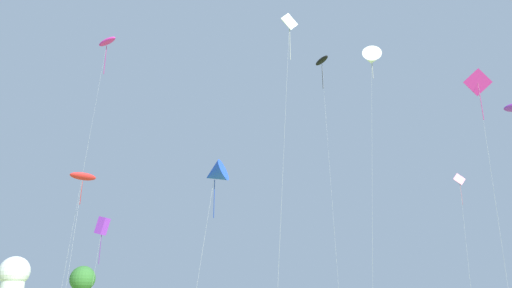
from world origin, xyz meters
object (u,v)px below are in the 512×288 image
(kite_black_parafoil, at_px, (322,61))
(kite_white_delta, at_px, (372,58))
(kite_blue_delta, at_px, (215,174))
(kite_magenta_parafoil, at_px, (107,42))
(kite_purple_box, at_px, (102,226))
(tree_distant_left, at_px, (83,279))
(kite_magenta_diamond, at_px, (478,85))
(kite_red_parafoil, at_px, (83,177))
(kite_pink_diamond, at_px, (460,184))
(kite_white_diamond, at_px, (289,29))
(observatory_dome, at_px, (13,279))

(kite_black_parafoil, bearing_deg, kite_white_delta, -55.96)
(kite_blue_delta, distance_m, kite_magenta_parafoil, 36.07)
(kite_purple_box, xyz_separation_m, tree_distant_left, (-18.10, 26.42, -5.41))
(kite_purple_box, height_order, kite_magenta_diamond, kite_magenta_diamond)
(kite_white_delta, height_order, kite_magenta_parafoil, kite_magenta_parafoil)
(kite_white_delta, bearing_deg, kite_red_parafoil, -176.11)
(kite_blue_delta, height_order, kite_white_delta, kite_white_delta)
(kite_purple_box, bearing_deg, tree_distant_left, 124.41)
(kite_blue_delta, bearing_deg, kite_pink_diamond, 43.12)
(kite_red_parafoil, height_order, kite_magenta_parafoil, kite_magenta_parafoil)
(kite_red_parafoil, relative_size, kite_white_diamond, 0.56)
(kite_black_parafoil, height_order, kite_magenta_diamond, kite_black_parafoil)
(kite_red_parafoil, height_order, tree_distant_left, kite_red_parafoil)
(kite_magenta_diamond, bearing_deg, kite_white_delta, 149.17)
(kite_black_parafoil, bearing_deg, kite_blue_delta, -108.12)
(kite_black_parafoil, bearing_deg, kite_red_parafoil, -157.30)
(kite_blue_delta, relative_size, kite_magenta_parafoil, 0.35)
(kite_white_diamond, bearing_deg, observatory_dome, 142.15)
(kite_pink_diamond, xyz_separation_m, observatory_dome, (-84.78, 34.88, -8.61))
(kite_blue_delta, xyz_separation_m, kite_magenta_diamond, (23.34, 8.92, 9.78))
(kite_purple_box, height_order, kite_white_delta, kite_white_delta)
(kite_magenta_diamond, relative_size, observatory_dome, 2.12)
(kite_purple_box, xyz_separation_m, kite_white_diamond, (27.32, -16.59, 15.86))
(kite_blue_delta, distance_m, kite_red_parafoil, 23.52)
(kite_purple_box, distance_m, kite_white_diamond, 35.68)
(kite_black_parafoil, distance_m, kite_red_parafoil, 34.77)
(kite_blue_delta, distance_m, kite_white_delta, 26.15)
(kite_white_diamond, xyz_separation_m, kite_magenta_diamond, (17.45, 4.89, -5.48))
(kite_magenta_diamond, bearing_deg, kite_red_parafoil, 175.62)
(kite_white_delta, distance_m, tree_distant_left, 66.59)
(kite_purple_box, bearing_deg, kite_magenta_parafoil, -85.84)
(kite_purple_box, xyz_separation_m, kite_magenta_diamond, (44.77, -11.70, 10.38))
(kite_white_delta, distance_m, kite_magenta_parafoil, 35.94)
(tree_distant_left, bearing_deg, observatory_dome, 156.78)
(kite_pink_diamond, bearing_deg, observatory_dome, 157.64)
(kite_white_delta, relative_size, kite_red_parafoil, 1.85)
(kite_blue_delta, height_order, observatory_dome, kite_blue_delta)
(kite_white_delta, relative_size, kite_magenta_diamond, 1.29)
(kite_blue_delta, relative_size, kite_purple_box, 1.04)
(kite_pink_diamond, relative_size, kite_white_diamond, 0.56)
(kite_pink_diamond, xyz_separation_m, kite_magenta_parafoil, (-44.24, -5.20, 21.05))
(kite_red_parafoil, bearing_deg, observatory_dome, 133.42)
(kite_blue_delta, bearing_deg, observatory_dome, 137.49)
(kite_white_delta, relative_size, kite_black_parafoil, 0.87)
(kite_magenta_diamond, bearing_deg, observatory_dome, 150.75)
(kite_red_parafoil, bearing_deg, kite_black_parafoil, 22.70)
(kite_pink_diamond, relative_size, kite_white_delta, 0.54)
(kite_pink_diamond, xyz_separation_m, kite_red_parafoil, (-42.84, -9.43, 0.75))
(kite_magenta_diamond, bearing_deg, kite_magenta_parafoil, 170.39)
(kite_magenta_diamond, relative_size, tree_distant_left, 2.92)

